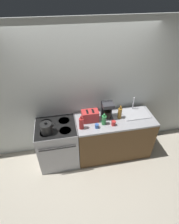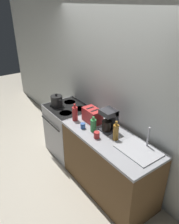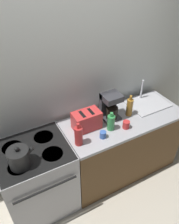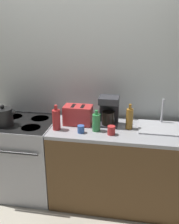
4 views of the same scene
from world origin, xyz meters
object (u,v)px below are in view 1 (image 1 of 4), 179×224
object	(u,v)px
toaster	(90,116)
cup_blue	(97,126)
bottle_amber	(120,113)
bottle_red	(81,123)
kettle	(47,128)
bottle_green	(104,120)
cup_red	(113,123)
coffee_maker	(107,110)
stove	(58,143)

from	to	relation	value
toaster	cup_blue	bearing A→B (deg)	-70.73
bottle_amber	bottle_red	distance (m)	0.76
kettle	bottle_red	size ratio (longest dim) A/B	0.93
bottle_amber	bottle_green	world-z (taller)	bottle_amber
kettle	toaster	xyz separation A→B (m)	(0.78, 0.18, 0.01)
bottle_amber	cup_red	bearing A→B (deg)	-133.76
coffee_maker	cup_red	world-z (taller)	coffee_maker
cup_blue	cup_red	bearing A→B (deg)	2.03
bottle_red	kettle	bearing A→B (deg)	179.32
kettle	bottle_red	world-z (taller)	bottle_red
stove	kettle	xyz separation A→B (m)	(-0.14, -0.13, 0.54)
bottle_green	cup_red	world-z (taller)	bottle_green
bottle_amber	toaster	bearing A→B (deg)	176.65
bottle_green	stove	bearing A→B (deg)	173.62
stove	bottle_green	distance (m)	1.03
bottle_green	bottle_amber	bearing A→B (deg)	18.88
bottle_red	cup_red	xyz separation A→B (m)	(0.58, -0.03, -0.07)
coffee_maker	bottle_amber	distance (m)	0.25
bottle_green	cup_blue	size ratio (longest dim) A/B	2.87
stove	cup_blue	size ratio (longest dim) A/B	11.68
coffee_maker	toaster	bearing A→B (deg)	-172.07
kettle	bottle_amber	bearing A→B (deg)	6.24
toaster	bottle_red	bearing A→B (deg)	-135.37
cup_red	stove	bearing A→B (deg)	171.06
bottle_amber	bottle_red	size ratio (longest dim) A/B	1.01
kettle	stove	bearing A→B (deg)	42.80
cup_red	kettle	bearing A→B (deg)	178.41
toaster	cup_blue	world-z (taller)	toaster
bottle_amber	kettle	bearing A→B (deg)	-173.76
toaster	bottle_red	xyz separation A→B (m)	(-0.19, -0.19, 0.01)
kettle	cup_red	distance (m)	1.17
cup_blue	stove	bearing A→B (deg)	166.51
stove	coffee_maker	bearing A→B (deg)	5.62
stove	coffee_maker	distance (m)	1.16
kettle	bottle_red	bearing A→B (deg)	-0.68
bottle_green	bottle_red	size ratio (longest dim) A/B	0.83
coffee_maker	cup_blue	distance (m)	0.39
kettle	cup_red	size ratio (longest dim) A/B	2.78
bottle_red	bottle_amber	bearing A→B (deg)	11.63
coffee_maker	cup_red	xyz separation A→B (m)	(0.05, -0.26, -0.12)
coffee_maker	cup_red	bearing A→B (deg)	-78.11
cup_red	toaster	bearing A→B (deg)	151.28
stove	bottle_amber	distance (m)	1.33
bottle_amber	cup_red	xyz separation A→B (m)	(-0.17, -0.18, -0.07)
stove	bottle_red	world-z (taller)	bottle_red
bottle_green	bottle_red	distance (m)	0.42
bottle_amber	bottle_red	bearing A→B (deg)	-168.37
toaster	coffee_maker	xyz separation A→B (m)	(0.33, 0.05, 0.06)
kettle	bottle_amber	xyz separation A→B (m)	(1.34, 0.15, 0.02)
kettle	bottle_amber	distance (m)	1.35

